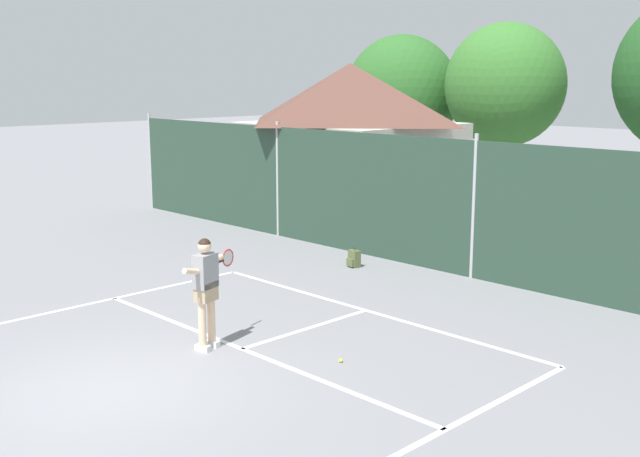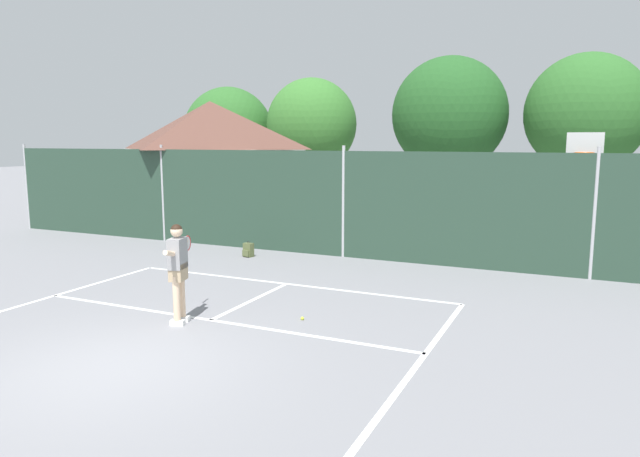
# 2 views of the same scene
# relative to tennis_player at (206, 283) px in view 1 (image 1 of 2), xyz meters

# --- Properties ---
(ground_plane) EXTENTS (120.00, 120.00, 0.00)m
(ground_plane) POSITION_rel_tennis_player_xyz_m (0.42, -2.10, -1.11)
(ground_plane) COLOR gray
(court_markings) EXTENTS (8.30, 11.10, 0.01)m
(court_markings) POSITION_rel_tennis_player_xyz_m (0.42, -1.45, -1.11)
(court_markings) COLOR white
(court_markings) RESTS_ON ground
(chainlink_fence) EXTENTS (26.09, 0.09, 3.20)m
(chainlink_fence) POSITION_rel_tennis_player_xyz_m (0.42, 6.90, 0.42)
(chainlink_fence) COLOR #284233
(chainlink_fence) RESTS_ON ground
(clubhouse_building) EXTENTS (6.08, 5.39, 4.81)m
(clubhouse_building) POSITION_rel_tennis_player_xyz_m (-6.43, 10.18, 1.38)
(clubhouse_building) COLOR beige
(clubhouse_building) RESTS_ON ground
(tennis_player) EXTENTS (0.55, 1.37, 1.85)m
(tennis_player) POSITION_rel_tennis_player_xyz_m (0.00, 0.00, 0.00)
(tennis_player) COLOR silver
(tennis_player) RESTS_ON ground
(tennis_ball) EXTENTS (0.07, 0.07, 0.07)m
(tennis_ball) POSITION_rel_tennis_player_xyz_m (1.98, 1.11, -1.08)
(tennis_ball) COLOR #CCE033
(tennis_ball) RESTS_ON ground
(backpack_olive) EXTENTS (0.31, 0.28, 0.46)m
(backpack_olive) POSITION_rel_tennis_player_xyz_m (-2.08, 5.74, -0.92)
(backpack_olive) COLOR #566038
(backpack_olive) RESTS_ON ground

